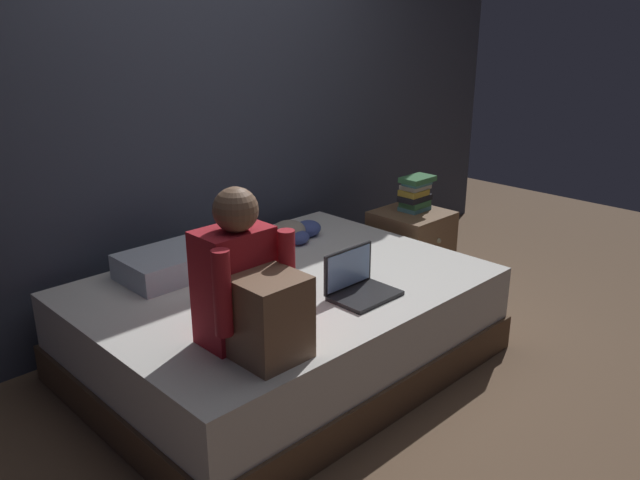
{
  "coord_description": "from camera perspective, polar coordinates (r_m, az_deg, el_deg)",
  "views": [
    {
      "loc": [
        -2.16,
        -1.96,
        1.75
      ],
      "look_at": [
        -0.13,
        0.1,
        0.72
      ],
      "focal_mm": 35.87,
      "sensor_mm": 36.0,
      "label": 1
    }
  ],
  "objects": [
    {
      "name": "ground_plane",
      "position": [
        3.4,
        2.79,
        -11.47
      ],
      "size": [
        8.0,
        8.0,
        0.0
      ],
      "primitive_type": "plane",
      "color": "brown"
    },
    {
      "name": "book_stack",
      "position": [
        4.26,
        8.51,
        4.16
      ],
      "size": [
        0.23,
        0.17,
        0.24
      ],
      "color": "teal",
      "rests_on": "nightstand"
    },
    {
      "name": "person_sitting",
      "position": [
        2.54,
        -6.41,
        -4.39
      ],
      "size": [
        0.39,
        0.44,
        0.66
      ],
      "color": "#B21E28",
      "rests_on": "bed"
    },
    {
      "name": "wall_back",
      "position": [
        3.85,
        -10.43,
        13.22
      ],
      "size": [
        5.6,
        0.1,
        2.7
      ],
      "primitive_type": "cube",
      "color": "#383D4C",
      "rests_on": "ground_plane"
    },
    {
      "name": "nightstand",
      "position": [
        4.34,
        8.07,
        -0.79
      ],
      "size": [
        0.44,
        0.46,
        0.52
      ],
      "color": "brown",
      "rests_on": "ground_plane"
    },
    {
      "name": "bed",
      "position": [
        3.36,
        -3.28,
        -7.38
      ],
      "size": [
        2.0,
        1.5,
        0.47
      ],
      "color": "brown",
      "rests_on": "ground_plane"
    },
    {
      "name": "laptop",
      "position": [
        3.07,
        3.43,
        -3.97
      ],
      "size": [
        0.32,
        0.23,
        0.22
      ],
      "color": "black",
      "rests_on": "bed"
    },
    {
      "name": "pillow",
      "position": [
        3.39,
        -12.69,
        -1.94
      ],
      "size": [
        0.56,
        0.36,
        0.13
      ],
      "primitive_type": "cube",
      "color": "silver",
      "rests_on": "bed"
    },
    {
      "name": "clothes_pile",
      "position": [
        3.8,
        -2.3,
        0.72
      ],
      "size": [
        0.34,
        0.24,
        0.12
      ],
      "color": "#3D4C8E",
      "rests_on": "bed"
    }
  ]
}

